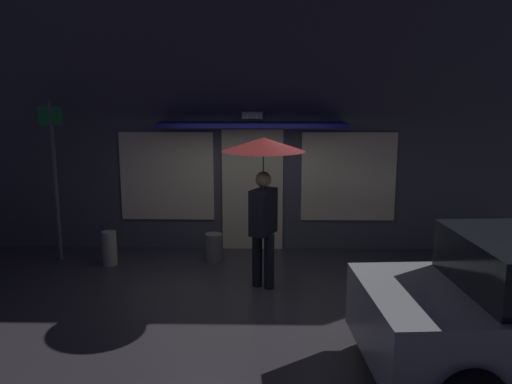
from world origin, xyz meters
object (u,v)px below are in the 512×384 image
(street_sign_post, at_px, (55,172))
(sidewalk_bollard, at_px, (214,248))
(person_with_umbrella, at_px, (263,169))
(sidewalk_bollard_2, at_px, (110,248))

(street_sign_post, bearing_deg, sidewalk_bollard, -0.55)
(person_with_umbrella, height_order, sidewalk_bollard, person_with_umbrella)
(street_sign_post, height_order, sidewalk_bollard, street_sign_post)
(sidewalk_bollard, height_order, sidewalk_bollard_2, sidewalk_bollard_2)
(person_with_umbrella, relative_size, sidewalk_bollard_2, 3.87)
(person_with_umbrella, relative_size, street_sign_post, 0.82)
(street_sign_post, relative_size, sidewalk_bollard_2, 4.74)
(person_with_umbrella, xyz_separation_m, sidewalk_bollard_2, (-2.57, 0.96, -1.48))
(sidewalk_bollard, relative_size, sidewalk_bollard_2, 0.85)
(person_with_umbrella, bearing_deg, sidewalk_bollard, -116.63)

